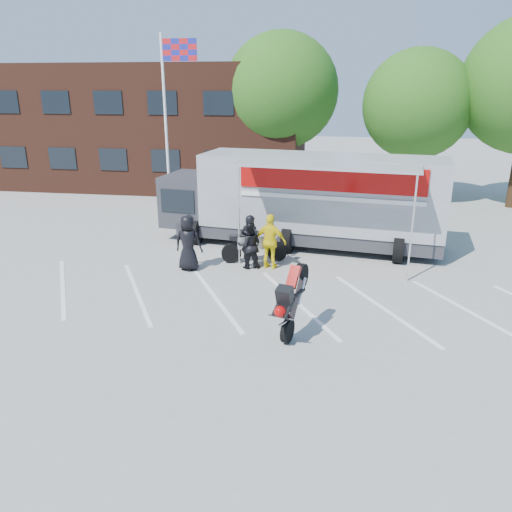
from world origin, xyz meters
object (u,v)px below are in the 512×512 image
(tree_mid, at_px, (417,105))
(stunt_bike_rider, at_px, (297,331))
(parked_motorcycle, at_px, (254,262))
(spectator_leather_a, at_px, (188,243))
(spectator_hivis, at_px, (270,242))
(spectator_leather_c, at_px, (249,245))
(flagpole, at_px, (170,105))
(tree_left, at_px, (281,91))
(spectator_leather_b, at_px, (250,241))
(transporter_truck, at_px, (306,245))

(tree_mid, xyz_separation_m, stunt_bike_rider, (-4.64, -15.77, -4.94))
(parked_motorcycle, bearing_deg, spectator_leather_a, 103.21)
(spectator_leather_a, bearing_deg, stunt_bike_rider, 138.72)
(parked_motorcycle, height_order, spectator_hivis, spectator_hivis)
(spectator_leather_c, bearing_deg, spectator_hivis, 166.03)
(spectator_hivis, bearing_deg, flagpole, -37.97)
(spectator_leather_a, bearing_deg, spectator_leather_c, -162.74)
(tree_left, xyz_separation_m, spectator_leather_a, (-1.58, -12.90, -4.63))
(parked_motorcycle, relative_size, spectator_leather_b, 1.27)
(spectator_hivis, bearing_deg, tree_left, -73.04)
(tree_left, distance_m, spectator_leather_c, 13.30)
(transporter_truck, distance_m, spectator_leather_b, 3.41)
(spectator_leather_b, relative_size, spectator_leather_c, 1.15)
(transporter_truck, height_order, stunt_bike_rider, transporter_truck)
(flagpole, bearing_deg, tree_mid, 23.97)
(spectator_leather_b, bearing_deg, spectator_leather_a, 27.82)
(tree_left, xyz_separation_m, transporter_truck, (2.13, -9.56, -5.57))
(tree_mid, height_order, spectator_leather_c, tree_mid)
(transporter_truck, relative_size, spectator_leather_a, 5.77)
(tree_left, height_order, spectator_leather_b, tree_left)
(tree_mid, height_order, spectator_leather_a, tree_mid)
(spectator_leather_a, distance_m, spectator_leather_b, 2.06)
(spectator_leather_b, height_order, spectator_hivis, spectator_hivis)
(tree_left, bearing_deg, spectator_leather_b, -88.12)
(tree_mid, height_order, parked_motorcycle, tree_mid)
(flagpole, height_order, spectator_hivis, flagpole)
(tree_left, xyz_separation_m, spectator_leather_c, (0.38, -12.41, -4.77))
(flagpole, height_order, spectator_leather_a, flagpole)
(transporter_truck, distance_m, spectator_leather_c, 3.43)
(tree_left, relative_size, spectator_leather_c, 5.41)
(spectator_leather_b, bearing_deg, spectator_hivis, -164.87)
(tree_mid, distance_m, parked_motorcycle, 13.56)
(spectator_leather_c, xyz_separation_m, spectator_hivis, (0.71, 0.08, 0.14))
(spectator_leather_c, distance_m, spectator_hivis, 0.73)
(spectator_leather_a, bearing_deg, parked_motorcycle, -148.20)
(flagpole, xyz_separation_m, stunt_bike_rider, (6.60, -10.77, -5.05))
(flagpole, relative_size, spectator_leather_a, 4.25)
(flagpole, distance_m, parked_motorcycle, 9.01)
(spectator_leather_a, bearing_deg, tree_mid, -122.54)
(transporter_truck, bearing_deg, stunt_bike_rider, -80.38)
(tree_left, bearing_deg, spectator_hivis, -84.96)
(spectator_hivis, bearing_deg, stunt_bike_rider, 117.86)
(flagpole, bearing_deg, tree_left, 54.72)
(flagpole, xyz_separation_m, transporter_truck, (6.37, -3.56, -5.05))
(spectator_hivis, bearing_deg, spectator_leather_b, 14.39)
(spectator_leather_a, bearing_deg, transporter_truck, -134.75)
(tree_mid, bearing_deg, transporter_truck, -119.65)
(tree_mid, bearing_deg, spectator_leather_b, -120.14)
(flagpole, bearing_deg, transporter_truck, -29.22)
(parked_motorcycle, xyz_separation_m, spectator_leather_b, (-0.05, -0.57, 0.92))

